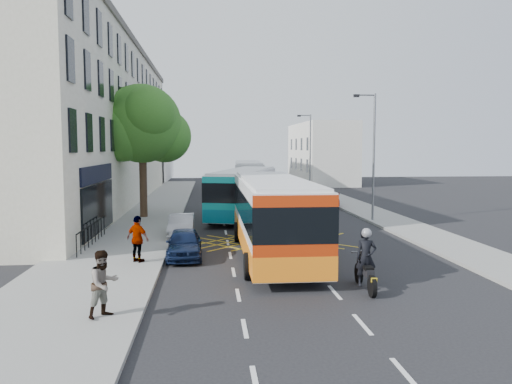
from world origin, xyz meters
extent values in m
plane|color=black|center=(0.00, 0.00, 0.00)|extent=(120.00, 120.00, 0.00)
cube|color=gray|center=(-8.50, 15.00, 0.07)|extent=(5.00, 70.00, 0.15)
cube|color=gray|center=(7.50, 15.00, 0.07)|extent=(3.00, 70.00, 0.15)
cube|color=beige|center=(-14.00, 24.50, 6.50)|extent=(8.00, 45.00, 13.00)
cube|color=#59544C|center=(-14.00, 24.50, 13.25)|extent=(8.30, 45.00, 0.50)
cube|color=black|center=(-9.95, 8.00, 3.40)|extent=(0.12, 7.00, 0.90)
cube|color=black|center=(-9.95, 8.00, 1.60)|extent=(0.12, 7.00, 2.60)
cube|color=silver|center=(-14.00, 55.00, 5.00)|extent=(8.00, 20.00, 10.00)
cube|color=silver|center=(11.00, 48.00, 4.00)|extent=(6.00, 18.00, 8.00)
cylinder|color=#382619|center=(-8.50, 15.00, 2.35)|extent=(0.50, 0.50, 4.40)
sphere|color=#265D1A|center=(-8.50, 15.00, 6.35)|extent=(5.20, 5.20, 5.20)
sphere|color=#265D1A|center=(-7.10, 15.80, 5.55)|extent=(3.60, 3.60, 3.60)
sphere|color=#265D1A|center=(-9.70, 14.40, 5.75)|extent=(3.80, 3.80, 3.80)
sphere|color=#265D1A|center=(-7.90, 13.70, 6.95)|extent=(3.40, 3.40, 3.40)
sphere|color=#265D1A|center=(-9.30, 16.10, 7.35)|extent=(3.20, 3.20, 3.20)
cylinder|color=slate|center=(6.30, 12.00, 4.15)|extent=(0.14, 0.14, 8.00)
cylinder|color=slate|center=(5.70, 12.00, 8.05)|extent=(1.20, 0.10, 0.10)
cube|color=black|center=(5.10, 12.00, 8.00)|extent=(0.35, 0.15, 0.18)
cylinder|color=slate|center=(6.30, 32.00, 4.15)|extent=(0.14, 0.14, 8.00)
cylinder|color=slate|center=(5.70, 32.00, 8.05)|extent=(1.20, 0.10, 0.10)
cube|color=black|center=(5.10, 32.00, 8.00)|extent=(0.35, 0.15, 0.18)
cube|color=silver|center=(-1.31, 2.97, 1.85)|extent=(2.80, 12.16, 2.93)
cube|color=silver|center=(-1.31, 2.97, 3.37)|extent=(2.58, 11.91, 0.13)
cube|color=black|center=(-1.31, 2.97, 2.26)|extent=(2.86, 12.22, 1.21)
cube|color=orange|center=(-1.31, 2.97, 0.83)|extent=(2.85, 12.21, 0.83)
cube|color=#B02B09|center=(-1.34, -3.08, 1.88)|extent=(2.80, 0.11, 2.76)
cube|color=#FF0C0C|center=(-2.47, -3.08, 1.10)|extent=(0.25, 0.06, 0.25)
cube|color=#FF0C0C|center=(-0.21, -3.09, 1.10)|extent=(0.25, 0.06, 0.25)
cylinder|color=black|center=(-2.68, 6.28, 0.50)|extent=(0.31, 0.99, 0.99)
cylinder|color=black|center=(0.08, 6.27, 0.50)|extent=(0.31, 0.99, 0.99)
cylinder|color=black|center=(-2.71, -1.11, 0.50)|extent=(0.31, 0.99, 0.99)
cylinder|color=black|center=(0.05, -1.12, 0.50)|extent=(0.31, 0.99, 0.99)
cube|color=silver|center=(-1.68, 15.32, 1.76)|extent=(5.63, 11.84, 2.79)
cube|color=silver|center=(-1.68, 15.32, 3.21)|extent=(5.37, 11.56, 0.13)
cube|color=black|center=(-1.68, 15.32, 2.15)|extent=(5.71, 11.92, 1.16)
cube|color=#0B7490|center=(-1.68, 15.32, 0.79)|extent=(5.69, 11.90, 0.79)
cube|color=#0DA7A5|center=(-3.23, 9.78, 1.79)|extent=(2.60, 0.81, 2.63)
cube|color=#FF0C0C|center=(-4.25, 10.06, 1.05)|extent=(0.26, 0.12, 0.25)
cube|color=#FF0C0C|center=(-2.20, 9.49, 1.05)|extent=(0.26, 0.12, 0.25)
cylinder|color=black|center=(-2.10, 18.71, 0.47)|extent=(0.54, 0.99, 0.95)
cylinder|color=black|center=(0.43, 18.01, 0.47)|extent=(0.54, 0.99, 0.95)
cylinder|color=black|center=(-3.99, 11.93, 0.47)|extent=(0.54, 0.99, 0.95)
cylinder|color=black|center=(-1.46, 11.22, 0.47)|extent=(0.54, 0.99, 0.95)
cube|color=silver|center=(-0.08, 32.31, 1.79)|extent=(3.30, 11.88, 2.83)
cube|color=silver|center=(-0.08, 32.31, 3.26)|extent=(3.07, 11.63, 0.13)
cube|color=black|center=(-0.08, 32.31, 2.19)|extent=(3.36, 11.94, 1.17)
cube|color=#0DA493|center=(-0.08, 32.31, 0.80)|extent=(3.35, 11.93, 0.80)
cube|color=white|center=(-0.39, 26.47, 1.82)|extent=(2.71, 0.25, 2.67)
cube|color=#FF0C0C|center=(-1.48, 26.52, 1.07)|extent=(0.25, 0.07, 0.25)
cube|color=#FF0C0C|center=(0.69, 26.40, 1.07)|extent=(0.25, 0.07, 0.25)
cylinder|color=black|center=(-1.24, 35.58, 0.48)|extent=(0.35, 0.98, 0.96)
cylinder|color=black|center=(1.43, 35.43, 0.48)|extent=(0.35, 0.98, 0.96)
cylinder|color=black|center=(-1.62, 28.43, 0.48)|extent=(0.35, 0.98, 0.96)
cylinder|color=black|center=(1.04, 28.29, 0.48)|extent=(0.35, 0.98, 0.96)
cylinder|color=black|center=(1.06, -3.63, 0.36)|extent=(0.16, 0.72, 0.71)
cylinder|color=black|center=(1.13, -1.96, 0.36)|extent=(0.16, 0.72, 0.71)
cube|color=black|center=(1.09, -2.79, 0.69)|extent=(0.30, 1.34, 0.24)
cube|color=black|center=(1.10, -2.52, 0.89)|extent=(0.33, 0.51, 0.22)
cube|color=black|center=(1.08, -3.07, 0.83)|extent=(0.31, 0.57, 0.11)
cylinder|color=slate|center=(1.12, -2.02, 0.78)|extent=(0.09, 0.49, 0.93)
cylinder|color=slate|center=(1.12, -2.18, 1.17)|extent=(0.67, 0.07, 0.04)
cube|color=gold|center=(1.05, -3.81, 0.61)|extent=(0.20, 0.03, 0.14)
imported|color=black|center=(1.09, -2.85, 1.12)|extent=(0.72, 0.49, 1.92)
sphere|color=#99999E|center=(1.09, -2.85, 1.94)|extent=(0.33, 0.33, 0.33)
imported|color=#0E1938|center=(-5.21, 2.68, 0.63)|extent=(1.62, 3.77, 1.27)
imported|color=#AAABB2|center=(-5.60, 7.71, 0.61)|extent=(1.32, 3.74, 1.23)
imported|color=#AF0714|center=(5.34, 21.19, 0.66)|extent=(2.15, 4.68, 1.32)
imported|color=#43474C|center=(-2.45, 40.28, 0.59)|extent=(2.20, 4.33, 1.17)
imported|color=#AEB0B6|center=(3.43, 34.05, 0.59)|extent=(1.81, 3.60, 1.18)
imported|color=black|center=(4.08, 44.89, 0.64)|extent=(1.60, 3.94, 1.27)
imported|color=gray|center=(-7.00, -5.15, 1.08)|extent=(1.13, 1.13, 1.85)
imported|color=gray|center=(-7.00, 1.43, 1.10)|extent=(1.17, 1.02, 1.89)
camera|label=1|loc=(-4.10, -18.81, 4.79)|focal=35.00mm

